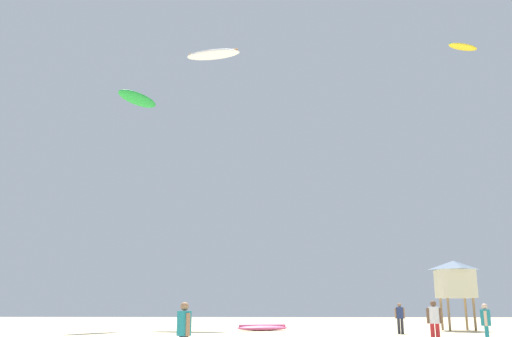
# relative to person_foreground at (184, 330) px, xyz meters

# --- Properties ---
(person_foreground) EXTENTS (0.36, 0.45, 1.58)m
(person_foreground) POSITION_rel_person_foreground_xyz_m (0.00, 0.00, 0.00)
(person_foreground) COLOR #2D2D33
(person_foreground) RESTS_ON ground
(person_midground) EXTENTS (0.55, 0.38, 1.66)m
(person_midground) POSITION_rel_person_foreground_xyz_m (8.21, 7.89, 0.05)
(person_midground) COLOR #B21E23
(person_midground) RESTS_ON ground
(person_left) EXTENTS (0.53, 0.36, 1.60)m
(person_left) POSITION_rel_person_foreground_xyz_m (8.87, 16.99, 0.01)
(person_left) COLOR #2D2D33
(person_left) RESTS_ON ground
(person_right) EXTENTS (0.35, 0.49, 1.55)m
(person_right) POSITION_rel_person_foreground_xyz_m (9.89, 7.24, -0.02)
(person_right) COLOR teal
(person_right) RESTS_ON ground
(kite_grounded_near) EXTENTS (3.19, 1.59, 0.39)m
(kite_grounded_near) POSITION_rel_person_foreground_xyz_m (1.40, 20.25, -0.75)
(kite_grounded_near) COLOR #E5598C
(kite_grounded_near) RESTS_ON ground
(lifeguard_tower) EXTENTS (2.30, 2.30, 4.15)m
(lifeguard_tower) POSITION_rel_person_foreground_xyz_m (13.20, 21.01, 2.13)
(lifeguard_tower) COLOR #8C704C
(lifeguard_tower) RESTS_ON ground
(kite_aloft_0) EXTENTS (3.24, 1.96, 0.50)m
(kite_aloft_0) POSITION_rel_person_foreground_xyz_m (19.73, 33.73, 23.80)
(kite_aloft_0) COLOR yellow
(kite_aloft_2) EXTENTS (4.66, 2.19, 0.68)m
(kite_aloft_2) POSITION_rel_person_foreground_xyz_m (-2.76, 27.49, 20.45)
(kite_aloft_2) COLOR white
(kite_aloft_4) EXTENTS (2.78, 3.64, 0.87)m
(kite_aloft_4) POSITION_rel_person_foreground_xyz_m (-7.65, 23.22, 15.01)
(kite_aloft_4) COLOR green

